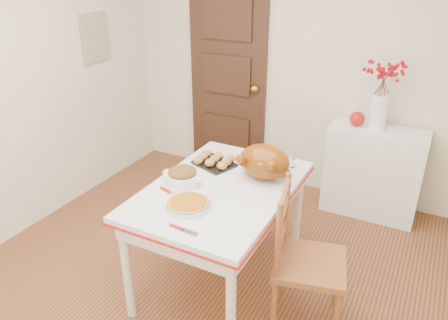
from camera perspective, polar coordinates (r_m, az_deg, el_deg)
The scene contains 17 objects.
floor at distance 3.23m, azimuth -4.67°, elevation -17.79°, with size 3.50×4.00×0.00m, color #5B2B11.
wall_back at distance 4.28m, azimuth 9.27°, elevation 12.18°, with size 3.50×0.00×2.50m, color beige.
door_back at distance 4.57m, azimuth 0.51°, elevation 10.50°, with size 0.85×0.06×2.06m, color black.
photo_board at distance 4.44m, azimuth -16.67°, elevation 15.25°, with size 0.03×0.35×0.45m, color tan.
sideboard at distance 4.17m, azimuth 19.10°, elevation -1.51°, with size 0.83×0.37×0.83m, color white.
kitchen_table at distance 3.12m, azimuth -0.43°, elevation -9.98°, with size 0.91×1.33×0.80m, color silver, non-canonical shape.
chair_oak at distance 2.80m, azimuth 11.35°, elevation -12.90°, with size 0.44×0.44×0.99m, color #96572E, non-canonical shape.
berry_vase at distance 3.92m, azimuth 20.15°, elevation 8.25°, with size 0.33×0.33×0.64m, color white, non-canonical shape.
apple at distance 4.01m, azimuth 17.22°, elevation 5.24°, with size 0.13×0.13×0.13m, color #AA1310.
turkey_platter at distance 2.95m, azimuth 5.35°, elevation -0.45°, with size 0.41×0.33×0.26m, color #7A380B, non-canonical shape.
pumpkin_pie at distance 2.68m, azimuth -4.74°, elevation -5.76°, with size 0.27×0.27×0.06m, color #A85C12.
stuffing_dish at distance 2.94m, azimuth -5.53°, elevation -2.10°, with size 0.29×0.23×0.11m, color brown, non-canonical shape.
rolls_tray at distance 3.20m, azimuth -1.28°, elevation -0.04°, with size 0.28×0.22×0.08m, color #B48A40, non-canonical shape.
pie_server at distance 2.49m, azimuth -5.42°, elevation -9.16°, with size 0.19×0.06×0.01m, color silver, non-canonical shape.
carving_knife at distance 2.83m, azimuth -6.68°, elevation -4.51°, with size 0.26×0.06×0.01m, color silver, non-canonical shape.
drinking_glass at distance 3.34m, azimuth 4.47°, elevation 1.32°, with size 0.06×0.06×0.10m, color white.
shaker_pair at distance 3.20m, azimuth 8.66°, elevation -0.22°, with size 0.08×0.03×0.08m, color white, non-canonical shape.
Camera 1 is at (1.31, -1.96, 2.21)m, focal length 34.53 mm.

